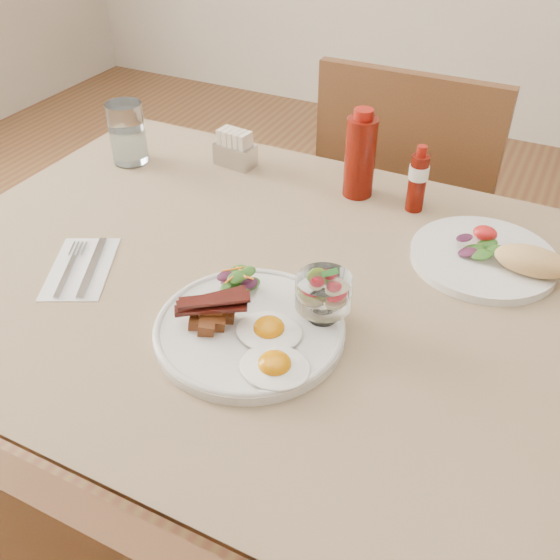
% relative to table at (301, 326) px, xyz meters
% --- Properties ---
extents(table, '(1.33, 0.88, 0.75)m').
position_rel_table_xyz_m(table, '(0.00, 0.00, 0.00)').
color(table, brown).
rests_on(table, ground).
extents(chair_far, '(0.42, 0.42, 0.93)m').
position_rel_table_xyz_m(chair_far, '(0.00, 0.66, -0.14)').
color(chair_far, brown).
rests_on(chair_far, ground).
extents(main_plate, '(0.28, 0.28, 0.02)m').
position_rel_table_xyz_m(main_plate, '(-0.02, -0.14, 0.10)').
color(main_plate, silver).
rests_on(main_plate, table).
extents(fried_eggs, '(0.16, 0.18, 0.03)m').
position_rel_table_xyz_m(fried_eggs, '(0.03, -0.17, 0.11)').
color(fried_eggs, white).
rests_on(fried_eggs, main_plate).
extents(bacon_potato_pile, '(0.11, 0.09, 0.05)m').
position_rel_table_xyz_m(bacon_potato_pile, '(-0.07, -0.16, 0.13)').
color(bacon_potato_pile, brown).
rests_on(bacon_potato_pile, main_plate).
extents(side_salad, '(0.07, 0.07, 0.04)m').
position_rel_table_xyz_m(side_salad, '(-0.07, -0.07, 0.12)').
color(side_salad, '#1C4F15').
rests_on(side_salad, main_plate).
extents(fruit_cup, '(0.08, 0.08, 0.08)m').
position_rel_table_xyz_m(fruit_cup, '(0.07, -0.08, 0.15)').
color(fruit_cup, white).
rests_on(fruit_cup, main_plate).
extents(second_plate, '(0.26, 0.25, 0.06)m').
position_rel_table_xyz_m(second_plate, '(0.27, 0.19, 0.11)').
color(second_plate, silver).
rests_on(second_plate, table).
extents(ketchup_bottle, '(0.08, 0.08, 0.18)m').
position_rel_table_xyz_m(ketchup_bottle, '(-0.03, 0.32, 0.17)').
color(ketchup_bottle, '#590C05').
rests_on(ketchup_bottle, table).
extents(hot_sauce_bottle, '(0.04, 0.04, 0.13)m').
position_rel_table_xyz_m(hot_sauce_bottle, '(0.09, 0.31, 0.15)').
color(hot_sauce_bottle, '#590C05').
rests_on(hot_sauce_bottle, table).
extents(sugar_caddy, '(0.09, 0.06, 0.08)m').
position_rel_table_xyz_m(sugar_caddy, '(-0.31, 0.32, 0.12)').
color(sugar_caddy, '#B6B6BB').
rests_on(sugar_caddy, table).
extents(water_glass, '(0.08, 0.08, 0.13)m').
position_rel_table_xyz_m(water_glass, '(-0.52, 0.24, 0.15)').
color(water_glass, white).
rests_on(water_glass, table).
extents(napkin_cutlery, '(0.17, 0.20, 0.01)m').
position_rel_table_xyz_m(napkin_cutlery, '(-0.35, -0.12, 0.09)').
color(napkin_cutlery, white).
rests_on(napkin_cutlery, table).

